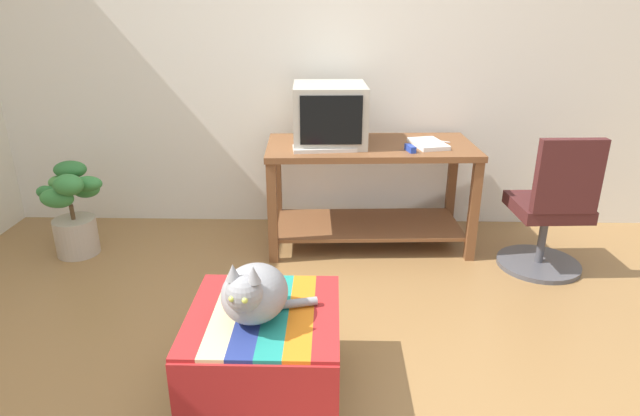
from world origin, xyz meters
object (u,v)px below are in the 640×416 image
Objects in this scene: tv_monitor at (330,115)px; ottoman_with_blanket at (265,352)px; cat at (254,292)px; potted_plant at (74,211)px; keyboard at (324,148)px; office_chair at (551,214)px; desk at (370,177)px; book at (428,144)px; stapler at (410,148)px.

tv_monitor is 0.76× the size of ottoman_with_blanket.
potted_plant is at bearing 146.14° from cat.
ottoman_with_blanket is (-0.23, -1.41, -0.53)m from keyboard.
cat is at bearing 33.28° from office_chair.
office_chair reaches higher than desk.
desk is 2.82× the size of tv_monitor.
keyboard is 1.71m from potted_plant.
desk reaches higher than ottoman_with_blanket.
desk is at bearing 161.50° from book.
ottoman_with_blanket is at bearing -134.46° from book.
potted_plant is 5.69× the size of stapler.
keyboard is 0.45× the size of office_chair.
book is (0.65, -0.05, -0.18)m from tv_monitor.
desk is at bearing 81.54° from cat.
potted_plant is (-2.34, -0.20, -0.42)m from book.
office_chair is at bearing -29.77° from stapler.
potted_plant reaches higher than ottoman_with_blanket.
book is at bearing 70.11° from cat.
ottoman_with_blanket is at bearing -43.14° from potted_plant.
desk is 1.71m from cat.
office_chair is 8.09× the size of stapler.
desk is 2.15× the size of ottoman_with_blanket.
book is at bearing 3.40° from keyboard.
desk is at bearing -7.19° from tv_monitor.
keyboard is (-0.03, -0.18, -0.18)m from tv_monitor.
office_chair is 0.95m from stapler.
desk is 1.17m from office_chair.
tv_monitor reaches higher than potted_plant.
ottoman_with_blanket is at bearing -134.33° from stapler.
cat is at bearing -134.49° from book.
tv_monitor is at bearing -20.03° from office_chair.
book reaches higher than keyboard.
desk reaches higher than potted_plant.
stapler reaches higher than book.
book is 2.63× the size of stapler.
potted_plant is at bearing -6.18° from office_chair.
potted_plant is 3.06m from office_chair.
stapler is at bearing -8.88° from keyboard.
tv_monitor is at bearing 90.78° from cat.
tv_monitor reaches higher than ottoman_with_blanket.
book is at bearing 4.85° from potted_plant.
tv_monitor is 1.70m from cat.
cat is 0.66× the size of potted_plant.
desk is at bearing 71.15° from ottoman_with_blanket.
keyboard is 0.97× the size of cat.
desk is 1.99m from potted_plant.
ottoman_with_blanket is 1.96m from potted_plant.
potted_plant is at bearing 175.07° from keyboard.
tv_monitor is (-0.27, 0.02, 0.42)m from desk.
stapler reaches higher than cat.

